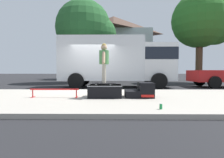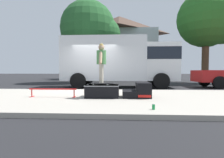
# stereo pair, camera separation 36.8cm
# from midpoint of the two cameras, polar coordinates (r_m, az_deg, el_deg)

# --- Properties ---
(ground_plane) EXTENTS (140.00, 140.00, 0.00)m
(ground_plane) POSITION_cam_midpoint_polar(r_m,az_deg,el_deg) (9.27, -5.34, -3.70)
(ground_plane) COLOR black
(sidewalk_slab) EXTENTS (50.00, 5.00, 0.12)m
(sidewalk_slab) POSITION_cam_midpoint_polar(r_m,az_deg,el_deg) (6.34, -9.48, -6.02)
(sidewalk_slab) COLOR #A8A093
(sidewalk_slab) RESTS_ON ground
(skate_box) EXTENTS (1.11, 0.86, 0.41)m
(skate_box) POSITION_cam_midpoint_polar(r_m,az_deg,el_deg) (6.10, -1.25, -3.66)
(skate_box) COLOR black
(skate_box) RESTS_ON sidewalk_slab
(kicker_ramp) EXTENTS (0.93, 0.78, 0.49)m
(kicker_ramp) POSITION_cam_midpoint_polar(r_m,az_deg,el_deg) (6.12, 10.22, -3.82)
(kicker_ramp) COLOR black
(kicker_ramp) RESTS_ON sidewalk_slab
(grind_rail) EXTENTS (1.63, 0.28, 0.29)m
(grind_rail) POSITION_cam_midpoint_polar(r_m,az_deg,el_deg) (6.37, -16.70, -3.50)
(grind_rail) COLOR red
(grind_rail) RESTS_ON sidewalk_slab
(skateboard) EXTENTS (0.81, 0.40, 0.07)m
(skateboard) POSITION_cam_midpoint_polar(r_m,az_deg,el_deg) (6.03, -1.63, -1.36)
(skateboard) COLOR black
(skateboard) RESTS_ON skate_box
(skater_kid) EXTENTS (0.32, 0.68, 1.31)m
(skater_kid) POSITION_cam_midpoint_polar(r_m,az_deg,el_deg) (6.03, -1.63, 6.11)
(skater_kid) COLOR #B7AD99
(skater_kid) RESTS_ON skateboard
(soda_can) EXTENTS (0.07, 0.07, 0.13)m
(soda_can) POSITION_cam_midpoint_polar(r_m,az_deg,el_deg) (4.27, 15.46, -8.51)
(soda_can) COLOR #198C3F
(soda_can) RESTS_ON sidewalk_slab
(box_truck) EXTENTS (6.91, 2.63, 3.05)m
(box_truck) POSITION_cam_midpoint_polar(r_m,az_deg,el_deg) (11.33, 3.46, 6.02)
(box_truck) COLOR silver
(box_truck) RESTS_ON ground
(street_tree_main) EXTENTS (5.26, 4.78, 7.19)m
(street_tree_main) POSITION_cam_midpoint_polar(r_m,az_deg,el_deg) (16.45, -5.99, 15.26)
(street_tree_main) COLOR brown
(street_tree_main) RESTS_ON ground
(street_tree_neighbour) EXTENTS (5.19, 4.72, 7.76)m
(street_tree_neighbour) POSITION_cam_midpoint_polar(r_m,az_deg,el_deg) (17.91, 29.02, 15.85)
(street_tree_neighbour) COLOR brown
(street_tree_neighbour) RESTS_ON ground
(house_behind) EXTENTS (9.54, 8.23, 8.40)m
(house_behind) POSITION_cam_midpoint_polar(r_m,az_deg,el_deg) (24.59, 2.74, 10.00)
(house_behind) COLOR silver
(house_behind) RESTS_ON ground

